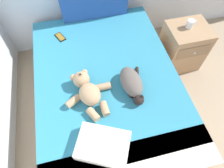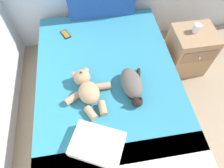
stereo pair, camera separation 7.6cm
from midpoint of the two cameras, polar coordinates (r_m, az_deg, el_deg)
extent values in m
cube|color=#9E7A56|center=(2.26, -0.14, -2.94)|extent=(1.47, 2.03, 0.29)
cube|color=white|center=(2.04, -0.15, 0.54)|extent=(1.43, 1.97, 0.21)
cube|color=teal|center=(1.98, -0.44, 3.80)|extent=(1.42, 1.83, 0.02)
cube|color=silver|center=(1.63, 4.93, -22.79)|extent=(1.42, 0.32, 0.02)
ellipsoid|color=#59514C|center=(1.81, 6.94, 0.30)|extent=(0.22, 0.35, 0.15)
sphere|color=black|center=(1.75, 8.71, -5.23)|extent=(0.10, 0.10, 0.10)
cone|color=black|center=(1.71, 9.83, -4.14)|extent=(0.04, 0.04, 0.04)
cone|color=black|center=(1.69, 8.08, -4.55)|extent=(0.04, 0.04, 0.04)
cylinder|color=black|center=(1.94, 8.98, 2.47)|extent=(0.07, 0.16, 0.03)
ellipsoid|color=black|center=(1.81, 6.50, -3.27)|extent=(0.06, 0.10, 0.04)
ellipsoid|color=tan|center=(1.75, -5.55, -2.59)|extent=(0.24, 0.27, 0.16)
sphere|color=tan|center=(1.85, -7.66, 1.86)|extent=(0.16, 0.16, 0.16)
sphere|color=#8E6B49|center=(1.80, -7.86, 2.82)|extent=(0.06, 0.06, 0.06)
sphere|color=black|center=(1.78, -7.95, 3.31)|extent=(0.02, 0.02, 0.02)
sphere|color=tan|center=(1.86, -9.97, 2.61)|extent=(0.06, 0.06, 0.06)
sphere|color=tan|center=(1.88, -6.62, 3.88)|extent=(0.06, 0.06, 0.06)
cylinder|color=tan|center=(1.79, -10.45, -4.23)|extent=(0.15, 0.13, 0.07)
cylinder|color=tan|center=(1.71, -5.01, -8.57)|extent=(0.12, 0.14, 0.07)
cylinder|color=tan|center=(1.83, -1.34, -0.66)|extent=(0.14, 0.07, 0.07)
cylinder|color=tan|center=(1.72, -1.51, -7.14)|extent=(0.08, 0.13, 0.07)
cube|color=black|center=(2.37, -12.63, 14.12)|extent=(0.13, 0.16, 0.01)
cube|color=olive|center=(2.37, -12.65, 14.22)|extent=(0.11, 0.14, 0.00)
cube|color=white|center=(1.59, -2.85, -17.49)|extent=(0.48, 0.42, 0.11)
cube|color=#9E7A56|center=(2.63, 22.37, 8.91)|extent=(0.48, 0.41, 0.60)
cube|color=#866849|center=(2.43, 25.12, 7.17)|extent=(0.41, 0.01, 0.17)
sphere|color=#B2B2B7|center=(2.42, 25.26, 6.88)|extent=(0.02, 0.02, 0.02)
cylinder|color=silver|center=(2.42, 24.60, 14.76)|extent=(0.08, 0.08, 0.09)
torus|color=silver|center=(2.44, 25.73, 14.84)|extent=(0.06, 0.01, 0.06)
camera|label=1|loc=(0.04, -88.78, 1.91)|focal=30.96mm
camera|label=2|loc=(0.04, 91.22, -1.91)|focal=30.96mm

